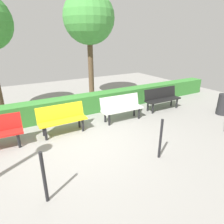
# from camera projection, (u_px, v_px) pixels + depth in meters

# --- Properties ---
(ground_plane) EXTENTS (17.16, 17.16, 0.00)m
(ground_plane) POSITION_uv_depth(u_px,v_px,m) (81.00, 143.00, 5.26)
(ground_plane) COLOR gray
(bench_black) EXTENTS (1.59, 0.49, 0.86)m
(bench_black) POSITION_uv_depth(u_px,v_px,m) (162.00, 98.00, 7.65)
(bench_black) COLOR black
(bench_black) RESTS_ON ground_plane
(bench_white) EXTENTS (1.51, 0.52, 0.86)m
(bench_white) POSITION_uv_depth(u_px,v_px,m) (121.00, 107.00, 6.62)
(bench_white) COLOR white
(bench_white) RESTS_ON ground_plane
(bench_yellow) EXTENTS (1.41, 0.47, 0.86)m
(bench_yellow) POSITION_uv_depth(u_px,v_px,m) (62.00, 118.00, 5.69)
(bench_yellow) COLOR yellow
(bench_yellow) RESTS_ON ground_plane
(hedge_row) EXTENTS (13.16, 0.59, 0.70)m
(hedge_row) POSITION_uv_depth(u_px,v_px,m) (83.00, 104.00, 7.26)
(hedge_row) COLOR #387F33
(hedge_row) RESTS_ON ground_plane
(tree_near) EXTENTS (2.17, 2.17, 4.59)m
(tree_near) POSITION_uv_depth(u_px,v_px,m) (89.00, 19.00, 8.00)
(tree_near) COLOR brown
(tree_near) RESTS_ON ground_plane
(railing_post_mid) EXTENTS (0.06, 0.06, 1.00)m
(railing_post_mid) POSITION_uv_depth(u_px,v_px,m) (161.00, 139.00, 4.45)
(railing_post_mid) COLOR black
(railing_post_mid) RESTS_ON ground_plane
(railing_post_far) EXTENTS (0.06, 0.06, 1.00)m
(railing_post_far) POSITION_uv_depth(u_px,v_px,m) (44.00, 178.00, 3.21)
(railing_post_far) COLOR black
(railing_post_far) RESTS_ON ground_plane
(trash_bin) EXTENTS (0.41, 0.41, 0.78)m
(trash_bin) POSITION_uv_depth(u_px,v_px,m) (223.00, 104.00, 7.14)
(trash_bin) COLOR #262628
(trash_bin) RESTS_ON ground_plane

